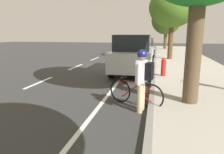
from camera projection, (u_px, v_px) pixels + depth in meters
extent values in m
plane|color=#333333|center=(121.00, 67.00, 13.06)|extent=(59.47, 59.47, 0.00)
cube|color=#AAA296|center=(191.00, 68.00, 12.21)|extent=(4.01, 37.17, 0.13)
cube|color=gray|center=(154.00, 67.00, 12.63)|extent=(0.16, 37.17, 0.13)
cube|color=white|center=(39.00, 82.00, 8.94)|extent=(0.14, 2.20, 0.01)
cube|color=white|center=(76.00, 67.00, 12.95)|extent=(0.14, 2.20, 0.01)
cube|color=white|center=(95.00, 59.00, 16.97)|extent=(0.14, 2.20, 0.01)
cube|color=white|center=(107.00, 54.00, 20.99)|extent=(0.14, 2.20, 0.01)
cube|color=white|center=(115.00, 50.00, 25.01)|extent=(0.14, 2.20, 0.01)
cube|color=white|center=(121.00, 48.00, 29.03)|extent=(0.14, 2.20, 0.01)
cube|color=white|center=(130.00, 67.00, 12.95)|extent=(0.12, 37.17, 0.01)
cube|color=#B7BABF|center=(134.00, 58.00, 10.93)|extent=(1.92, 4.71, 0.90)
cube|color=black|center=(134.00, 42.00, 10.75)|extent=(1.69, 3.11, 0.76)
cylinder|color=black|center=(151.00, 62.00, 12.24)|extent=(0.22, 0.76, 0.76)
cylinder|color=black|center=(121.00, 61.00, 12.58)|extent=(0.22, 0.76, 0.76)
cylinder|color=black|center=(149.00, 71.00, 9.45)|extent=(0.22, 0.76, 0.76)
cylinder|color=black|center=(111.00, 70.00, 9.79)|extent=(0.22, 0.76, 0.76)
cube|color=white|center=(142.00, 51.00, 16.73)|extent=(2.01, 4.49, 0.64)
cube|color=black|center=(142.00, 44.00, 16.60)|extent=(1.67, 2.19, 0.60)
cylinder|color=black|center=(153.00, 53.00, 17.87)|extent=(0.26, 0.67, 0.66)
cylinder|color=black|center=(134.00, 53.00, 18.28)|extent=(0.26, 0.67, 0.66)
cylinder|color=black|center=(150.00, 57.00, 15.29)|extent=(0.26, 0.67, 0.66)
cylinder|color=black|center=(128.00, 56.00, 15.71)|extent=(0.26, 0.67, 0.66)
cube|color=#1E512D|center=(146.00, 46.00, 22.88)|extent=(2.00, 4.49, 0.64)
cube|color=black|center=(146.00, 40.00, 22.75)|extent=(1.66, 2.18, 0.60)
cylinder|color=black|center=(154.00, 48.00, 24.02)|extent=(0.26, 0.67, 0.66)
cylinder|color=black|center=(140.00, 48.00, 24.43)|extent=(0.26, 0.67, 0.66)
cylinder|color=black|center=(152.00, 50.00, 21.44)|extent=(0.26, 0.67, 0.66)
cylinder|color=black|center=(136.00, 50.00, 21.86)|extent=(0.26, 0.67, 0.66)
torus|color=black|center=(120.00, 91.00, 6.38)|extent=(0.68, 0.33, 0.72)
torus|color=black|center=(152.00, 97.00, 5.79)|extent=(0.68, 0.33, 0.72)
cylinder|color=#A51414|center=(131.00, 90.00, 6.14)|extent=(0.61, 0.29, 0.53)
cylinder|color=#A51414|center=(142.00, 92.00, 5.93)|extent=(0.14, 0.09, 0.49)
cylinder|color=#A51414|center=(133.00, 82.00, 6.06)|extent=(0.68, 0.32, 0.05)
cylinder|color=#A51414|center=(146.00, 98.00, 5.90)|extent=(0.34, 0.17, 0.19)
cylinder|color=#A51414|center=(148.00, 90.00, 5.82)|extent=(0.26, 0.14, 0.35)
cylinder|color=#A51414|center=(121.00, 85.00, 6.32)|extent=(0.12, 0.08, 0.35)
cube|color=black|center=(144.00, 83.00, 5.85)|extent=(0.26, 0.19, 0.05)
cylinder|color=black|center=(122.00, 78.00, 6.25)|extent=(0.21, 0.43, 0.03)
cylinder|color=#C6B284|center=(142.00, 96.00, 5.69)|extent=(0.15, 0.15, 0.82)
cylinder|color=#C6B284|center=(140.00, 98.00, 5.51)|extent=(0.15, 0.15, 0.82)
cube|color=white|center=(142.00, 71.00, 5.46)|extent=(0.31, 0.42, 0.58)
cylinder|color=white|center=(144.00, 71.00, 5.70)|extent=(0.10, 0.10, 0.55)
cylinder|color=white|center=(139.00, 74.00, 5.23)|extent=(0.10, 0.10, 0.55)
sphere|color=#93686A|center=(142.00, 56.00, 5.37)|extent=(0.23, 0.23, 0.23)
sphere|color=navy|center=(142.00, 54.00, 5.36)|extent=(0.26, 0.26, 0.26)
cube|color=black|center=(149.00, 71.00, 5.37)|extent=(0.24, 0.33, 0.44)
cylinder|color=brown|center=(194.00, 41.00, 5.68)|extent=(0.43, 0.43, 3.48)
cylinder|color=#513A1F|center=(171.00, 40.00, 15.54)|extent=(0.36, 0.36, 2.81)
ellipsoid|color=#487122|center=(172.00, 7.00, 15.05)|extent=(3.35, 3.35, 2.91)
cylinder|color=brown|center=(165.00, 38.00, 25.29)|extent=(0.36, 0.36, 2.46)
ellipsoid|color=#456725|center=(166.00, 20.00, 24.83)|extent=(3.46, 3.46, 3.46)
cylinder|color=red|center=(163.00, 68.00, 9.60)|extent=(0.22, 0.22, 0.70)
sphere|color=red|center=(164.00, 60.00, 9.52)|extent=(0.20, 0.20, 0.20)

